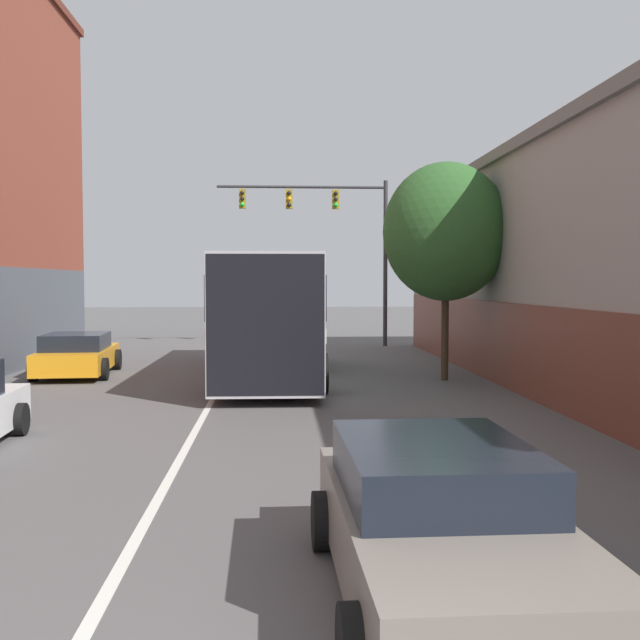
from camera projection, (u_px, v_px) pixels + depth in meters
name	position (u px, v px, depth m)	size (l,w,h in m)	color
lane_center_line	(218.00, 390.00, 19.08)	(0.14, 45.73, 0.01)	silver
bus	(270.00, 310.00, 21.88)	(3.01, 11.67, 3.42)	#B7B7BC
hatchback_foreground	(440.00, 526.00, 6.45)	(2.10, 4.37, 1.34)	slate
parked_car_left_mid	(77.00, 355.00, 22.00)	(2.34, 4.33, 1.25)	orange
traffic_signal_gantry	(332.00, 224.00, 31.85)	(7.27, 0.36, 7.08)	#333338
street_tree_near	(446.00, 232.00, 20.76)	(3.50, 3.15, 6.07)	#3D2D1E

